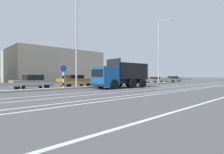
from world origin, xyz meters
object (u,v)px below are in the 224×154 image
Objects in this scene: street_lamp_2 at (159,50)px; parked_car_6 at (137,80)px; parked_car_4 at (75,81)px; parked_car_5 at (109,80)px; parked_car_8 at (173,79)px; dump_truck at (116,77)px; median_road_sign at (63,76)px; parked_car_3 at (32,82)px; parked_car_7 at (155,80)px; street_lamp_1 at (77,40)px.

street_lamp_2 is 2.55× the size of parked_car_6.
parked_car_4 reaches higher than parked_car_6.
parked_car_8 is at bearing 83.12° from parked_car_5.
dump_truck is 2.73× the size of median_road_sign.
dump_truck is at bearing -130.48° from parked_car_3.
parked_car_8 is at bearing -98.63° from parked_car_7.
dump_truck is at bearing 104.20° from parked_car_7.
street_lamp_1 reaches higher than parked_car_4.
street_lamp_2 reaches higher than dump_truck.
parked_car_5 is 6.16m from parked_car_6.
dump_truck reaches higher than parked_car_6.
street_lamp_1 reaches higher than parked_car_6.
street_lamp_2 is 2.36× the size of parked_car_4.
street_lamp_1 reaches higher than parked_car_7.
parked_car_3 reaches higher than parked_car_5.
parked_car_7 is at bearing -66.54° from dump_truck.
street_lamp_1 is (-3.64, 2.29, 4.12)m from dump_truck.
street_lamp_1 is at bearing -69.81° from parked_car_5.
street_lamp_1 is 15.51m from parked_car_6.
street_lamp_2 is at bearing 78.81° from parked_car_4.
median_road_sign is at bearing 66.73° from dump_truck.
street_lamp_2 reaches higher than parked_car_3.
street_lamp_1 reaches higher than parked_car_8.
street_lamp_2 is at bearing -75.37° from dump_truck.
parked_car_4 is 25.73m from parked_car_8.
parked_car_5 is (9.77, 3.53, -0.69)m from median_road_sign.
parked_car_7 is 0.90× the size of parked_car_8.
street_lamp_2 is 10.70m from parked_car_5.
parked_car_6 is (18.04, -0.05, 0.01)m from parked_car_3.
parked_car_5 is at bearing 94.98° from parked_car_4.
street_lamp_1 reaches higher than dump_truck.
parked_car_7 is at bearing 92.40° from parked_car_4.
street_lamp_2 is at bearing -0.87° from median_road_sign.
parked_car_3 is 5.56m from parked_car_4.
parked_car_7 is (18.94, 0.12, -0.15)m from parked_car_4.
street_lamp_2 is 6.59m from parked_car_6.
dump_truck is at bearing -42.02° from parked_car_5.
street_lamp_2 is (13.14, 2.38, 4.79)m from dump_truck.
dump_truck is 18.28m from parked_car_7.
median_road_sign is 0.61× the size of parked_car_3.
dump_truck is at bearing 18.01° from parked_car_4.
street_lamp_2 is 12.55m from parked_car_8.
parked_car_6 is (15.89, 2.91, -0.64)m from median_road_sign.
parked_car_4 is (1.96, 3.58, -4.58)m from street_lamp_1.
street_lamp_2 reaches higher than median_road_sign.
parked_car_3 is at bearing 137.20° from street_lamp_1.
dump_truck is 1.67× the size of parked_car_3.
parked_car_5 is at bearing 155.76° from street_lamp_2.
parked_car_4 is 1.00× the size of parked_car_5.
street_lamp_2 is (18.23, -0.28, 4.63)m from median_road_sign.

